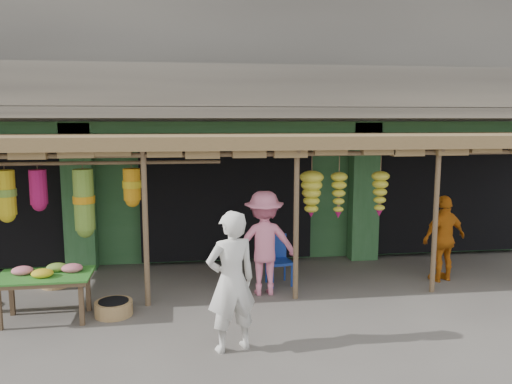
{
  "coord_description": "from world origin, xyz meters",
  "views": [
    {
      "loc": [
        -0.78,
        -8.3,
        3.06
      ],
      "look_at": [
        0.47,
        1.0,
        1.7
      ],
      "focal_mm": 35.0,
      "sensor_mm": 36.0,
      "label": 1
    }
  ],
  "objects": [
    {
      "name": "ground",
      "position": [
        0.0,
        0.0,
        0.0
      ],
      "size": [
        80.0,
        80.0,
        0.0
      ],
      "primitive_type": "plane",
      "color": "#514C47",
      "rests_on": "ground"
    },
    {
      "name": "building",
      "position": [
        -0.0,
        4.87,
        3.37
      ],
      "size": [
        16.4,
        6.8,
        7.0
      ],
      "color": "gray",
      "rests_on": "ground"
    },
    {
      "name": "awning",
      "position": [
        -0.15,
        0.81,
        2.58
      ],
      "size": [
        14.0,
        2.7,
        2.79
      ],
      "color": "brown",
      "rests_on": "ground"
    },
    {
      "name": "flower_table",
      "position": [
        -2.99,
        -0.59,
        0.68
      ],
      "size": [
        1.42,
        0.85,
        0.84
      ],
      "rotation": [
        0.0,
        0.0,
        0.02
      ],
      "color": "brown",
      "rests_on": "ground"
    },
    {
      "name": "blue_chair",
      "position": [
        0.83,
        0.65,
        0.51
      ],
      "size": [
        0.5,
        0.51,
        0.92
      ],
      "rotation": [
        0.0,
        0.0,
        0.17
      ],
      "color": "navy",
      "rests_on": "ground"
    },
    {
      "name": "basket_left",
      "position": [
        -3.28,
        1.0,
        0.1
      ],
      "size": [
        0.64,
        0.64,
        0.21
      ],
      "primitive_type": "cylinder",
      "rotation": [
        0.0,
        0.0,
        -0.37
      ],
      "color": "#8A5E3E",
      "rests_on": "ground"
    },
    {
      "name": "basket_mid",
      "position": [
        -2.0,
        -0.56,
        0.11
      ],
      "size": [
        0.6,
        0.6,
        0.23
      ],
      "primitive_type": "cylinder",
      "rotation": [
        0.0,
        0.0,
        0.01
      ],
      "color": "olive",
      "rests_on": "ground"
    },
    {
      "name": "person_front",
      "position": [
        -0.26,
        -1.99,
        0.95
      ],
      "size": [
        0.8,
        0.65,
        1.9
      ],
      "primitive_type": "imported",
      "rotation": [
        0.0,
        0.0,
        3.47
      ],
      "color": "silver",
      "rests_on": "ground"
    },
    {
      "name": "person_vendor",
      "position": [
        4.0,
        0.38,
        0.83
      ],
      "size": [
        1.04,
        0.65,
        1.65
      ],
      "primitive_type": "imported",
      "rotation": [
        0.0,
        0.0,
        3.42
      ],
      "color": "#C46712",
      "rests_on": "ground"
    },
    {
      "name": "person_shopper",
      "position": [
        0.5,
        0.12,
        0.92
      ],
      "size": [
        1.2,
        0.7,
        1.84
      ],
      "primitive_type": "imported",
      "rotation": [
        0.0,
        0.0,
        3.13
      ],
      "color": "pink",
      "rests_on": "ground"
    }
  ]
}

